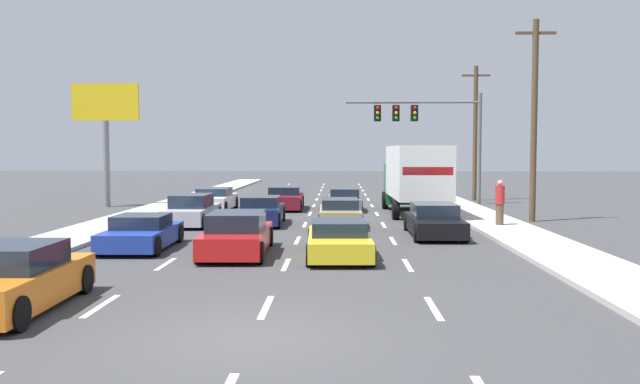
# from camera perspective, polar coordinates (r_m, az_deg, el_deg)

# --- Properties ---
(ground_plane) EXTENTS (140.00, 140.00, 0.00)m
(ground_plane) POSITION_cam_1_polar(r_m,az_deg,el_deg) (36.04, -0.68, -1.49)
(ground_plane) COLOR #3D3D3F
(sidewalk_right) EXTENTS (2.53, 80.00, 0.14)m
(sidewalk_right) POSITION_cam_1_polar(r_m,az_deg,el_deg) (31.74, 13.93, -2.15)
(sidewalk_right) COLOR #B2AFA8
(sidewalk_right) RESTS_ON ground_plane
(sidewalk_left) EXTENTS (2.53, 80.00, 0.14)m
(sidewalk_left) POSITION_cam_1_polar(r_m,az_deg,el_deg) (32.50, -15.69, -2.05)
(sidewalk_left) COLOR #B2AFA8
(sidewalk_left) RESTS_ON ground_plane
(lane_markings) EXTENTS (6.94, 62.00, 0.01)m
(lane_markings) POSITION_cam_1_polar(r_m,az_deg,el_deg) (33.27, -0.88, -1.90)
(lane_markings) COLOR silver
(lane_markings) RESTS_ON ground_plane
(car_white) EXTENTS (1.90, 4.65, 1.22)m
(car_white) POSITION_cam_1_polar(r_m,az_deg,el_deg) (35.44, -9.18, -0.68)
(car_white) COLOR white
(car_white) RESTS_ON ground_plane
(car_silver) EXTENTS (1.83, 4.70, 1.32)m
(car_silver) POSITION_cam_1_polar(r_m,az_deg,el_deg) (28.80, -11.10, -1.63)
(car_silver) COLOR #B7BABF
(car_silver) RESTS_ON ground_plane
(car_blue) EXTENTS (1.98, 4.21, 1.12)m
(car_blue) POSITION_cam_1_polar(r_m,az_deg,el_deg) (22.04, -15.29, -3.49)
(car_blue) COLOR #1E389E
(car_blue) RESTS_ON ground_plane
(car_orange) EXTENTS (2.01, 4.27, 1.33)m
(car_orange) POSITION_cam_1_polar(r_m,az_deg,el_deg) (14.50, -25.32, -6.97)
(car_orange) COLOR orange
(car_orange) RESTS_ON ground_plane
(car_maroon) EXTENTS (2.06, 4.46, 1.25)m
(car_maroon) POSITION_cam_1_polar(r_m,az_deg,el_deg) (35.78, -3.09, -0.59)
(car_maroon) COLOR maroon
(car_maroon) RESTS_ON ground_plane
(car_navy) EXTENTS (1.95, 4.15, 1.23)m
(car_navy) POSITION_cam_1_polar(r_m,az_deg,el_deg) (28.42, -5.17, -1.71)
(car_navy) COLOR #141E4C
(car_navy) RESTS_ON ground_plane
(car_red) EXTENTS (2.04, 4.72, 1.31)m
(car_red) POSITION_cam_1_polar(r_m,az_deg,el_deg) (20.30, -7.25, -3.73)
(car_red) COLOR red
(car_red) RESTS_ON ground_plane
(car_gray) EXTENTS (1.92, 4.42, 1.20)m
(car_gray) POSITION_cam_1_polar(r_m,az_deg,el_deg) (35.25, 2.10, -0.70)
(car_gray) COLOR slate
(car_gray) RESTS_ON ground_plane
(car_tan) EXTENTS (1.88, 4.16, 1.17)m
(car_tan) POSITION_cam_1_polar(r_m,az_deg,el_deg) (27.75, 1.76, -1.86)
(car_tan) COLOR tan
(car_tan) RESTS_ON ground_plane
(car_yellow) EXTENTS (2.04, 4.58, 1.11)m
(car_yellow) POSITION_cam_1_polar(r_m,az_deg,el_deg) (19.67, 1.65, -4.20)
(car_yellow) COLOR yellow
(car_yellow) RESTS_ON ground_plane
(box_truck) EXTENTS (2.75, 8.71, 3.44)m
(box_truck) POSITION_cam_1_polar(r_m,az_deg,el_deg) (32.82, 8.28, 1.49)
(box_truck) COLOR white
(box_truck) RESTS_ON ground_plane
(car_black) EXTENTS (1.89, 4.58, 1.23)m
(car_black) POSITION_cam_1_polar(r_m,az_deg,el_deg) (24.81, 9.93, -2.53)
(car_black) COLOR black
(car_black) RESTS_ON ground_plane
(traffic_signal_mast) EXTENTS (8.12, 0.69, 6.64)m
(traffic_signal_mast) POSITION_cam_1_polar(r_m,az_deg,el_deg) (39.67, 8.54, 6.23)
(traffic_signal_mast) COLOR #595B56
(traffic_signal_mast) RESTS_ON ground_plane
(utility_pole_mid) EXTENTS (1.80, 0.28, 9.04)m
(utility_pole_mid) POSITION_cam_1_polar(r_m,az_deg,el_deg) (31.00, 18.18, 6.13)
(utility_pole_mid) COLOR brown
(utility_pole_mid) RESTS_ON ground_plane
(utility_pole_far) EXTENTS (1.80, 0.28, 8.63)m
(utility_pole_far) POSITION_cam_1_polar(r_m,az_deg,el_deg) (43.33, 13.39, 5.16)
(utility_pole_far) COLOR brown
(utility_pole_far) RESTS_ON ground_plane
(roadside_billboard) EXTENTS (3.84, 0.36, 7.01)m
(roadside_billboard) POSITION_cam_1_polar(r_m,az_deg,el_deg) (39.24, -18.21, 6.01)
(roadside_billboard) COLOR slate
(roadside_billboard) RESTS_ON ground_plane
(pedestrian_near_corner) EXTENTS (0.38, 0.38, 1.85)m
(pedestrian_near_corner) POSITION_cam_1_polar(r_m,az_deg,el_deg) (27.93, 15.43, -0.88)
(pedestrian_near_corner) COLOR brown
(pedestrian_near_corner) RESTS_ON sidewalk_right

